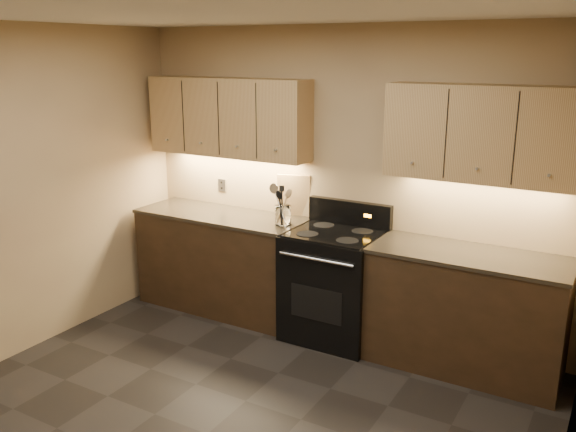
# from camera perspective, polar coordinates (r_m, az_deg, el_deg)

# --- Properties ---
(ceiling) EXTENTS (4.00, 4.00, 0.00)m
(ceiling) POSITION_cam_1_polar(r_m,az_deg,el_deg) (3.46, -9.14, 18.62)
(ceiling) COLOR silver
(ceiling) RESTS_ON wall_back
(wall_back) EXTENTS (4.00, 0.04, 2.60)m
(wall_back) POSITION_cam_1_polar(r_m,az_deg,el_deg) (5.28, 5.27, 3.30)
(wall_back) COLOR tan
(wall_back) RESTS_ON ground
(wall_right) EXTENTS (0.04, 4.00, 2.60)m
(wall_right) POSITION_cam_1_polar(r_m,az_deg,el_deg) (2.90, 24.89, -8.21)
(wall_right) COLOR tan
(wall_right) RESTS_ON ground
(counter_left) EXTENTS (1.62, 0.62, 0.93)m
(counter_left) POSITION_cam_1_polar(r_m,az_deg,el_deg) (5.79, -6.14, -4.21)
(counter_left) COLOR black
(counter_left) RESTS_ON ground
(counter_right) EXTENTS (1.46, 0.62, 0.93)m
(counter_right) POSITION_cam_1_polar(r_m,az_deg,el_deg) (4.89, 16.26, -8.53)
(counter_right) COLOR black
(counter_right) RESTS_ON ground
(stove) EXTENTS (0.76, 0.68, 1.14)m
(stove) POSITION_cam_1_polar(r_m,az_deg,el_deg) (5.20, 4.36, -6.31)
(stove) COLOR black
(stove) RESTS_ON ground
(upper_cab_left) EXTENTS (1.60, 0.30, 0.70)m
(upper_cab_left) POSITION_cam_1_polar(r_m,az_deg,el_deg) (5.62, -5.61, 9.18)
(upper_cab_left) COLOR tan
(upper_cab_left) RESTS_ON wall_back
(upper_cab_right) EXTENTS (1.44, 0.30, 0.70)m
(upper_cab_right) POSITION_cam_1_polar(r_m,az_deg,el_deg) (4.68, 17.93, 7.32)
(upper_cab_right) COLOR tan
(upper_cab_right) RESTS_ON wall_back
(outlet_plate) EXTENTS (0.08, 0.01, 0.12)m
(outlet_plate) POSITION_cam_1_polar(r_m,az_deg,el_deg) (5.96, -6.21, 2.88)
(outlet_plate) COLOR #B2B5BA
(outlet_plate) RESTS_ON wall_back
(utensil_crock) EXTENTS (0.18, 0.18, 0.17)m
(utensil_crock) POSITION_cam_1_polar(r_m,az_deg,el_deg) (5.25, -0.48, 0.04)
(utensil_crock) COLOR white
(utensil_crock) RESTS_ON counter_left
(cutting_board) EXTENTS (0.31, 0.14, 0.38)m
(cutting_board) POSITION_cam_1_polar(r_m,az_deg,el_deg) (5.50, 0.56, 1.95)
(cutting_board) COLOR tan
(cutting_board) RESTS_ON counter_left
(wooden_spoon) EXTENTS (0.15, 0.11, 0.31)m
(wooden_spoon) POSITION_cam_1_polar(r_m,az_deg,el_deg) (5.23, -0.93, 1.00)
(wooden_spoon) COLOR tan
(wooden_spoon) RESTS_ON utensil_crock
(black_spoon) EXTENTS (0.08, 0.16, 0.32)m
(black_spoon) POSITION_cam_1_polar(r_m,az_deg,el_deg) (5.25, -0.51, 1.07)
(black_spoon) COLOR black
(black_spoon) RESTS_ON utensil_crock
(black_turner) EXTENTS (0.15, 0.18, 0.35)m
(black_turner) POSITION_cam_1_polar(r_m,az_deg,el_deg) (5.20, -0.55, 1.09)
(black_turner) COLOR black
(black_turner) RESTS_ON utensil_crock
(steel_skimmer) EXTENTS (0.24, 0.14, 0.36)m
(steel_skimmer) POSITION_cam_1_polar(r_m,az_deg,el_deg) (5.18, -0.21, 1.11)
(steel_skimmer) COLOR silver
(steel_skimmer) RESTS_ON utensil_crock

